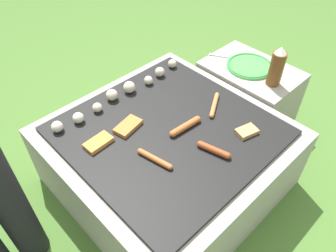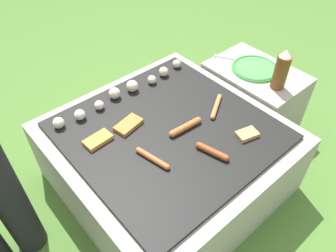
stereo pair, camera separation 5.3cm
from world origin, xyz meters
TOP-DOWN VIEW (x-y plane):
  - ground_plane at (0.00, 0.00)m, footprint 14.00×14.00m
  - grill at (0.00, 0.00)m, footprint 0.96×0.96m
  - side_ledge at (0.67, 0.02)m, footprint 0.36×0.52m
  - sausage_back_center at (0.04, -0.23)m, footprint 0.06×0.15m
  - sausage_front_center at (0.06, -0.05)m, footprint 0.18×0.04m
  - sausage_front_right at (0.27, -0.04)m, footprint 0.16×0.11m
  - sausage_mid_right at (-0.17, -0.09)m, footprint 0.05×0.17m
  - bread_slice_right at (-0.12, 0.13)m, footprint 0.14×0.10m
  - bread_slice_center at (-0.28, 0.14)m, footprint 0.12×0.07m
  - bread_slice_left at (0.23, -0.26)m, footprint 0.10×0.08m
  - mushroom_row at (-0.01, 0.33)m, footprint 0.77×0.08m
  - plate_colorful at (0.67, 0.04)m, footprint 0.26×0.26m
  - condiment_bottle at (0.63, -0.13)m, footprint 0.07×0.07m
  - fork_utensil at (0.64, 0.22)m, footprint 0.10×0.16m

SIDE VIEW (x-z plane):
  - ground_plane at x=0.00m, z-range 0.00..0.00m
  - grill at x=0.00m, z-range 0.00..0.38m
  - side_ledge at x=0.67m, z-range 0.00..0.38m
  - fork_utensil at x=0.64m, z-range 0.38..0.39m
  - plate_colorful at x=0.67m, z-range 0.38..0.40m
  - bread_slice_left at x=0.23m, z-range 0.38..0.40m
  - bread_slice_right at x=-0.12m, z-range 0.38..0.40m
  - bread_slice_center at x=-0.28m, z-range 0.38..0.40m
  - sausage_front_right at x=0.27m, z-range 0.38..0.40m
  - sausage_mid_right at x=-0.17m, z-range 0.38..0.40m
  - sausage_back_center at x=0.04m, z-range 0.38..0.41m
  - sausage_front_center at x=0.06m, z-range 0.38..0.41m
  - mushroom_row at x=-0.01m, z-range 0.37..0.43m
  - condiment_bottle at x=0.63m, z-range 0.37..0.59m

